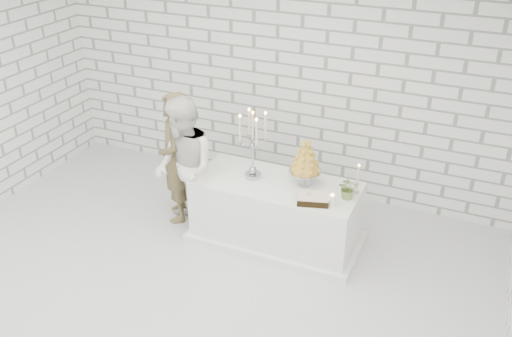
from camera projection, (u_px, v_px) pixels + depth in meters
name	position (u px, v px, depth m)	size (l,w,h in m)	color
ground	(182.00, 292.00, 5.61)	(6.00, 5.00, 0.01)	silver
wall_back	(277.00, 75.00, 6.91)	(6.00, 0.01, 3.00)	white
cake_table	(276.00, 212.00, 6.23)	(1.80, 0.80, 0.75)	white
groom	(175.00, 158.00, 6.46)	(0.58, 0.38, 1.60)	brown
bride	(184.00, 168.00, 6.19)	(0.80, 0.62, 1.64)	white
candelabra	(253.00, 145.00, 5.97)	(0.32, 0.32, 0.79)	#9C9CA6
croquembouche	(305.00, 162.00, 5.89)	(0.35, 0.35, 0.54)	olive
chocolate_cake	(313.00, 199.00, 5.68)	(0.32, 0.23, 0.08)	black
pillar_candle	(332.00, 200.00, 5.61)	(0.08, 0.08, 0.12)	white
extra_taper	(358.00, 180.00, 5.78)	(0.06, 0.06, 0.32)	beige
flowers	(348.00, 188.00, 5.71)	(0.22, 0.19, 0.24)	#4E692C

